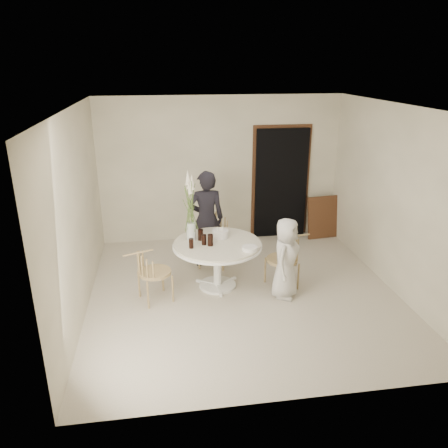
{
  "coord_description": "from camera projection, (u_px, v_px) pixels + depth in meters",
  "views": [
    {
      "loc": [
        -1.15,
        -5.66,
        3.25
      ],
      "look_at": [
        -0.24,
        0.3,
        1.0
      ],
      "focal_mm": 35.0,
      "sensor_mm": 36.0,
      "label": 1
    }
  ],
  "objects": [
    {
      "name": "door_trim",
      "position": [
        280.0,
        180.0,
        8.38
      ],
      "size": [
        1.12,
        0.03,
        2.22
      ],
      "primitive_type": "cube",
      "color": "#522F1C",
      "rests_on": "ground"
    },
    {
      "name": "ground",
      "position": [
        243.0,
        292.0,
        6.54
      ],
      "size": [
        4.5,
        4.5,
        0.0
      ],
      "primitive_type": "plane",
      "color": "beige",
      "rests_on": "ground"
    },
    {
      "name": "birthday_cake",
      "position": [
        220.0,
        234.0,
        6.63
      ],
      "size": [
        0.24,
        0.24,
        0.17
      ],
      "rotation": [
        0.0,
        0.0,
        0.12
      ],
      "color": "silver",
      "rests_on": "table"
    },
    {
      "name": "boy",
      "position": [
        286.0,
        258.0,
        6.25
      ],
      "size": [
        0.64,
        0.7,
        1.21
      ],
      "primitive_type": "imported",
      "rotation": [
        0.0,
        0.0,
        1.0
      ],
      "color": "silver",
      "rests_on": "ground"
    },
    {
      "name": "room_shell",
      "position": [
        245.0,
        188.0,
        5.97
      ],
      "size": [
        4.5,
        4.5,
        4.5
      ],
      "color": "white",
      "rests_on": "ground"
    },
    {
      "name": "cola_tumbler_b",
      "position": [
        210.0,
        240.0,
        6.33
      ],
      "size": [
        0.1,
        0.1,
        0.17
      ],
      "primitive_type": "cylinder",
      "rotation": [
        0.0,
        0.0,
        -0.24
      ],
      "color": "black",
      "rests_on": "table"
    },
    {
      "name": "table",
      "position": [
        217.0,
        250.0,
        6.5
      ],
      "size": [
        1.33,
        1.33,
        0.73
      ],
      "color": "white",
      "rests_on": "ground"
    },
    {
      "name": "cola_tumbler_a",
      "position": [
        204.0,
        240.0,
        6.37
      ],
      "size": [
        0.08,
        0.08,
        0.15
      ],
      "primitive_type": "cylinder",
      "rotation": [
        0.0,
        0.0,
        0.2
      ],
      "color": "black",
      "rests_on": "table"
    },
    {
      "name": "doorway",
      "position": [
        281.0,
        184.0,
        8.36
      ],
      "size": [
        1.0,
        0.1,
        2.1
      ],
      "primitive_type": "cube",
      "color": "black",
      "rests_on": "ground"
    },
    {
      "name": "cola_tumbler_c",
      "position": [
        191.0,
        243.0,
        6.25
      ],
      "size": [
        0.08,
        0.08,
        0.15
      ],
      "primitive_type": "cylinder",
      "rotation": [
        0.0,
        0.0,
        -0.26
      ],
      "color": "black",
      "rests_on": "table"
    },
    {
      "name": "cola_tumbler_d",
      "position": [
        201.0,
        235.0,
        6.53
      ],
      "size": [
        0.1,
        0.1,
        0.17
      ],
      "primitive_type": "cylinder",
      "rotation": [
        0.0,
        0.0,
        0.35
      ],
      "color": "black",
      "rests_on": "table"
    },
    {
      "name": "plate_stack",
      "position": [
        250.0,
        248.0,
        6.19
      ],
      "size": [
        0.29,
        0.29,
        0.06
      ],
      "primitive_type": "cylinder",
      "rotation": [
        0.0,
        0.0,
        0.36
      ],
      "color": "white",
      "rests_on": "table"
    },
    {
      "name": "chair_left",
      "position": [
        147.0,
        269.0,
        6.12
      ],
      "size": [
        0.58,
        0.55,
        0.81
      ],
      "rotation": [
        0.0,
        0.0,
        1.94
      ],
      "color": "tan",
      "rests_on": "ground"
    },
    {
      "name": "chair_far",
      "position": [
        215.0,
        231.0,
        7.35
      ],
      "size": [
        0.59,
        0.61,
        0.87
      ],
      "rotation": [
        0.0,
        0.0,
        -0.33
      ],
      "color": "tan",
      "rests_on": "ground"
    },
    {
      "name": "flower_vase",
      "position": [
        191.0,
        207.0,
        6.4
      ],
      "size": [
        0.15,
        0.15,
        1.07
      ],
      "rotation": [
        0.0,
        0.0,
        0.35
      ],
      "color": "silver",
      "rests_on": "table"
    },
    {
      "name": "picture_frame",
      "position": [
        323.0,
        217.0,
        8.48
      ],
      "size": [
        0.63,
        0.25,
        0.82
      ],
      "primitive_type": "cube",
      "rotation": [
        -0.17,
        0.0,
        0.12
      ],
      "color": "#522F1C",
      "rests_on": "ground"
    },
    {
      "name": "girl",
      "position": [
        206.0,
        219.0,
        7.18
      ],
      "size": [
        0.61,
        0.41,
        1.63
      ],
      "primitive_type": "imported",
      "rotation": [
        0.0,
        0.0,
        3.18
      ],
      "color": "black",
      "rests_on": "ground"
    },
    {
      "name": "chair_right",
      "position": [
        289.0,
        253.0,
        6.59
      ],
      "size": [
        0.53,
        0.5,
        0.82
      ],
      "rotation": [
        0.0,
        0.0,
        -1.38
      ],
      "color": "tan",
      "rests_on": "ground"
    }
  ]
}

